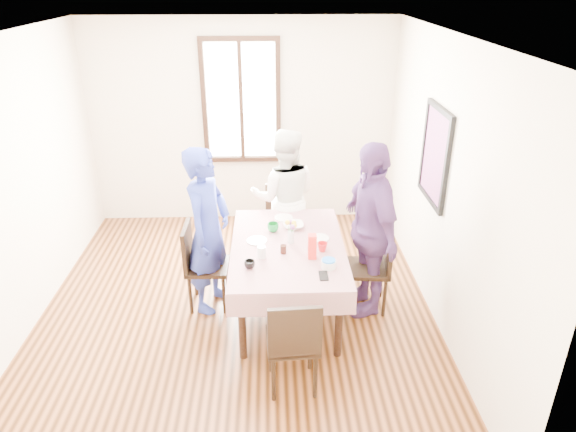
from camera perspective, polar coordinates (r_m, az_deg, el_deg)
The scene contains 30 objects.
ground at distance 5.49m, azimuth -5.59°, elevation -10.13°, with size 4.50×4.50×0.00m, color black.
back_wall at distance 6.96m, azimuth -5.08°, elevation 10.09°, with size 4.00×4.00×0.00m, color beige.
right_wall at distance 5.09m, azimuth 16.85°, elevation 3.21°, with size 4.50×4.50×0.00m, color beige.
window_frame at distance 6.87m, azimuth -5.19°, elevation 12.46°, with size 1.02×0.06×1.62m, color black.
window_pane at distance 6.88m, azimuth -5.18°, elevation 12.48°, with size 0.90×0.02×1.50m, color white.
art_poster at distance 5.28m, azimuth 15.95°, elevation 6.46°, with size 0.04×0.76×0.96m, color red.
dining_table at distance 5.24m, azimuth -0.02°, elevation -6.94°, with size 0.98×1.54×0.75m, color black.
tablecloth at distance 5.05m, azimuth -0.02°, elevation -3.29°, with size 1.10×1.66×0.01m, color #5B0010.
chair_left at distance 5.36m, azimuth -8.84°, elevation -5.48°, with size 0.42×0.42×0.91m, color black.
chair_right at distance 5.32m, azimuth 8.79°, elevation -5.69°, with size 0.42×0.42×0.91m, color black.
chair_far at distance 6.12m, azimuth -0.37°, elevation -0.99°, with size 0.42×0.42×0.91m, color black.
chair_near at distance 4.33m, azimuth 0.49°, elevation -13.57°, with size 0.42×0.42×0.91m, color black.
person_left at distance 5.16m, azimuth -8.90°, elevation -1.62°, with size 0.63×0.41×1.72m, color navy.
person_far at distance 5.96m, azimuth -0.38°, elevation 2.02°, with size 0.79×0.62×1.63m, color white.
person_right at distance 5.11m, azimuth 8.87°, elevation -1.48°, with size 1.05×0.44×1.79m, color #54336B.
mug_black at distance 4.66m, azimuth -4.26°, elevation -5.35°, with size 0.10×0.10×0.08m, color black.
mug_flag at distance 4.93m, azimuth 3.82°, elevation -3.43°, with size 0.10×0.10×0.09m, color red.
mug_green at distance 5.28m, azimuth -1.67°, elevation -1.25°, with size 0.12×0.12×0.09m, color #0C7226.
serving_bowl at distance 5.36m, azimuth 0.58°, elevation -1.07°, with size 0.22×0.22×0.05m, color white.
juice_carton at distance 4.77m, azimuth 2.69°, elevation -3.39°, with size 0.08×0.08×0.24m, color red.
butter_tub at distance 4.68m, azimuth 4.49°, elevation -5.30°, with size 0.14×0.14×0.07m, color white.
jam_jar at distance 4.88m, azimuth -0.52°, elevation -3.69°, with size 0.06×0.06×0.08m, color black.
drinking_glass at distance 4.82m, azimuth -2.93°, elevation -3.97°, with size 0.08×0.08×0.11m, color silver.
smartphone at distance 4.56m, azimuth 3.94°, elevation -6.60°, with size 0.08×0.16×0.01m, color black.
flower_vase at distance 5.06m, azimuth 0.32°, elevation -2.31°, with size 0.06×0.06×0.13m, color silver.
plate_left at distance 5.12m, azimuth -3.46°, elevation -2.74°, with size 0.20×0.20×0.01m, color white.
plate_right at distance 5.17m, azimuth 3.46°, elevation -2.45°, with size 0.20×0.20×0.01m, color white.
plate_far at distance 5.58m, azimuth -0.48°, elevation -0.18°, with size 0.20×0.20×0.01m, color white.
butter_lid at distance 4.66m, azimuth 4.51°, elevation -4.88°, with size 0.12×0.12×0.01m, color blue.
flower_bunch at distance 5.01m, azimuth 0.32°, elevation -1.17°, with size 0.09×0.09×0.10m, color yellow, non-canonical shape.
Camera 1 is at (0.37, -4.46, 3.18)m, focal length 32.23 mm.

